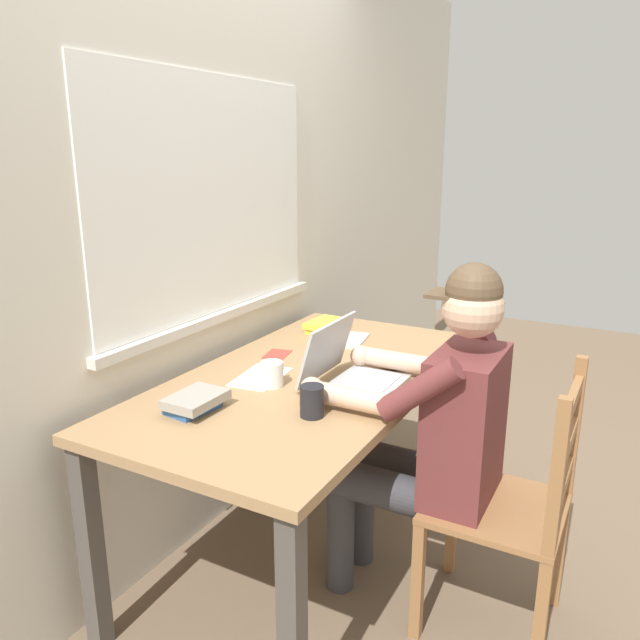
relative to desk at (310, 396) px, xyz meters
The scene contains 14 objects.
ground_plane 0.67m from the desk, ahead, with size 8.00×8.00×0.00m, color brown.
back_wall 0.80m from the desk, 89.83° to the left, with size 6.00×0.08×2.60m.
desk is the anchor object (origin of this frame).
seated_person 0.49m from the desk, 94.14° to the right, with size 0.50×0.60×1.23m.
wooden_chair 0.80m from the desk, 92.64° to the right, with size 0.42×0.42×0.93m.
laptop 0.23m from the desk, 98.94° to the right, with size 0.33×0.30×0.23m.
computer_mouse 0.34m from the desk, 49.00° to the right, with size 0.06×0.10×0.03m, color #ADAFB2.
coffee_mug_white 0.21m from the desk, 158.39° to the left, with size 0.12×0.08×0.09m.
coffee_mug_dark 0.39m from the desk, 149.12° to the right, with size 0.11×0.08×0.10m.
book_stack_main 0.58m from the desk, 21.95° to the left, with size 0.20×0.15×0.05m.
book_stack_side 0.50m from the desk, 160.59° to the left, with size 0.19×0.15×0.06m.
paper_pile_near_laptop 0.20m from the desk, 127.60° to the left, with size 0.25×0.15×0.00m, color silver.
paper_pile_back_corner 0.46m from the desk, ahead, with size 0.22×0.18×0.01m, color silver.
landscape_photo_print 0.28m from the desk, 58.82° to the left, with size 0.13×0.09×0.00m, color #C63D33.
Camera 1 is at (-1.86, -1.06, 1.56)m, focal length 34.56 mm.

